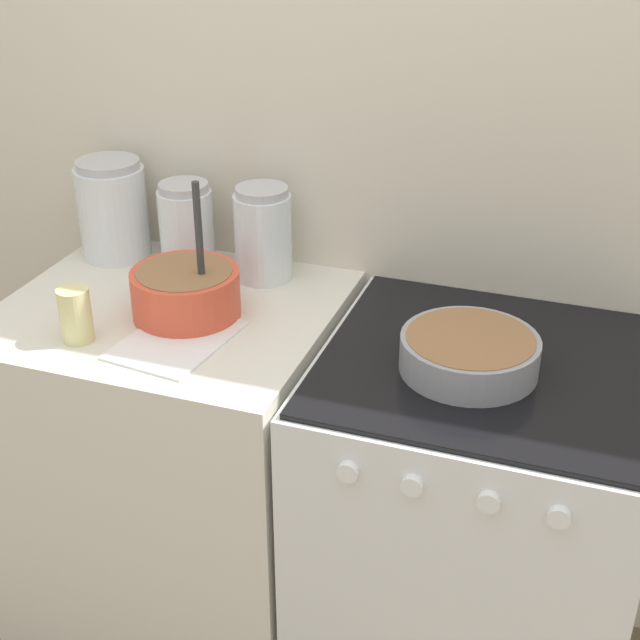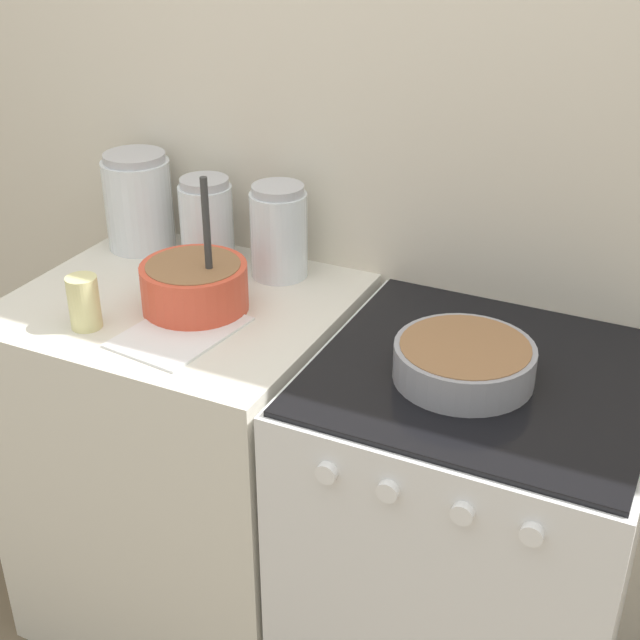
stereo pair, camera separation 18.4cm
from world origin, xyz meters
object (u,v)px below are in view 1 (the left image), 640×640
Objects in this scene: storage_jar_left at (113,215)px; storage_jar_right at (263,240)px; baking_pan at (469,353)px; mixing_bowl at (186,290)px; storage_jar_middle at (187,231)px; tin_can at (76,315)px; stove at (469,538)px.

storage_jar_right is (0.40, -0.00, -0.01)m from storage_jar_left.
storage_jar_left is at bearing 164.24° from baking_pan.
storage_jar_right is at bearing 153.89° from baking_pan.
storage_jar_left is at bearing 142.84° from mixing_bowl.
storage_jar_right is (0.20, 0.00, 0.01)m from storage_jar_middle.
storage_jar_right is at bearing 58.95° from tin_can.
storage_jar_left is (-0.98, 0.22, 0.57)m from stove.
storage_jar_middle is (-0.78, 0.22, 0.55)m from stove.
storage_jar_left reaches higher than stove.
storage_jar_right reaches higher than storage_jar_middle.
baking_pan is 0.79m from storage_jar_middle.
storage_jar_right reaches higher than tin_can.
storage_jar_right reaches higher than stove.
stove is 0.51m from baking_pan.
storage_jar_middle is at bearing 180.00° from storage_jar_right.
storage_jar_right is (0.08, 0.24, 0.03)m from mixing_bowl.
storage_jar_middle is 1.81× the size of tin_can.
stove is 2.95× the size of mixing_bowl.
storage_jar_right is 0.49m from tin_can.
baking_pan is 1.11× the size of storage_jar_left.
storage_jar_middle is 0.94× the size of storage_jar_right.
mixing_bowl reaches higher than tin_can.
stove is 3.75× the size of storage_jar_left.
tin_can reaches higher than baking_pan.
baking_pan reaches higher than stove.
baking_pan is at bearing 10.51° from tin_can.
mixing_bowl is 1.48× the size of storage_jar_middle.
tin_can is (-0.17, -0.17, -0.00)m from mixing_bowl.
tin_can is at bearing -69.88° from storage_jar_left.
storage_jar_middle is 0.42m from tin_can.
stove is 1.00m from tin_can.
storage_jar_middle reaches higher than baking_pan.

